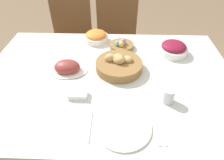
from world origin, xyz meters
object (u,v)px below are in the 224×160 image
(chair_far_left, at_px, (71,39))
(fork, at_px, (90,126))
(beet_salad_bowl, at_px, (173,48))
(dinner_plate, at_px, (123,127))
(spoon, at_px, (163,128))
(chair_far_center, at_px, (116,39))
(egg_basket, at_px, (122,45))
(ham_platter, at_px, (67,68))
(knife, at_px, (157,128))
(bread_basket, at_px, (119,65))
(carrot_bowl, at_px, (96,37))
(drinking_cup, at_px, (168,96))
(butter_dish, at_px, (78,95))

(chair_far_left, bearing_deg, fork, -72.68)
(beet_salad_bowl, bearing_deg, dinner_plate, -118.67)
(beet_salad_bowl, bearing_deg, spoon, -104.66)
(chair_far_center, height_order, egg_basket, chair_far_center)
(ham_platter, height_order, knife, ham_platter)
(bread_basket, xyz_separation_m, ham_platter, (-0.34, -0.03, -0.01))
(bread_basket, distance_m, carrot_bowl, 0.42)
(egg_basket, xyz_separation_m, beet_salad_bowl, (0.38, -0.06, 0.02))
(fork, bearing_deg, drinking_cup, 23.62)
(carrot_bowl, xyz_separation_m, knife, (0.37, -0.85, -0.04))
(bread_basket, xyz_separation_m, spoon, (0.22, -0.47, -0.04))
(chair_far_center, distance_m, knife, 1.33)
(fork, height_order, butter_dish, butter_dish)
(chair_far_center, xyz_separation_m, drinking_cup, (0.30, -1.11, 0.27))
(bread_basket, relative_size, knife, 1.58)
(spoon, bearing_deg, butter_dish, 156.46)
(knife, xyz_separation_m, butter_dish, (-0.42, 0.20, 0.01))
(chair_far_left, relative_size, dinner_plate, 3.55)
(beet_salad_bowl, bearing_deg, drinking_cup, -104.38)
(chair_far_center, bearing_deg, fork, -94.15)
(chair_far_center, height_order, carrot_bowl, chair_far_center)
(knife, bearing_deg, drinking_cup, 65.51)
(egg_basket, distance_m, dinner_plate, 0.74)
(bread_basket, distance_m, butter_dish, 0.35)
(egg_basket, bearing_deg, chair_far_left, 133.84)
(drinking_cup, bearing_deg, dinner_plate, -142.75)
(egg_basket, relative_size, beet_salad_bowl, 0.87)
(beet_salad_bowl, xyz_separation_m, knife, (-0.21, -0.68, -0.04))
(carrot_bowl, distance_m, spoon, 0.94)
(knife, bearing_deg, dinner_plate, 179.11)
(bread_basket, bearing_deg, drinking_cup, -46.47)
(egg_basket, xyz_separation_m, drinking_cup, (0.25, -0.56, 0.02))
(egg_basket, relative_size, ham_platter, 0.71)
(beet_salad_bowl, xyz_separation_m, carrot_bowl, (-0.58, 0.17, -0.00))
(egg_basket, height_order, fork, egg_basket)
(egg_basket, relative_size, dinner_plate, 0.66)
(chair_far_center, height_order, drinking_cup, chair_far_center)
(carrot_bowl, relative_size, drinking_cup, 2.23)
(egg_basket, height_order, spoon, egg_basket)
(fork, xyz_separation_m, spoon, (0.36, 0.00, 0.00))
(bread_basket, xyz_separation_m, fork, (-0.14, -0.47, -0.04))
(drinking_cup, bearing_deg, spoon, -105.42)
(egg_basket, distance_m, spoon, 0.77)
(chair_far_left, bearing_deg, bread_basket, -56.88)
(ham_platter, relative_size, drinking_cup, 2.97)
(chair_far_left, xyz_separation_m, dinner_plate, (0.54, -1.29, 0.23))
(chair_far_center, height_order, spoon, chair_far_center)
(beet_salad_bowl, relative_size, dinner_plate, 0.75)
(beet_salad_bowl, distance_m, drinking_cup, 0.51)
(beet_salad_bowl, relative_size, spoon, 1.08)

